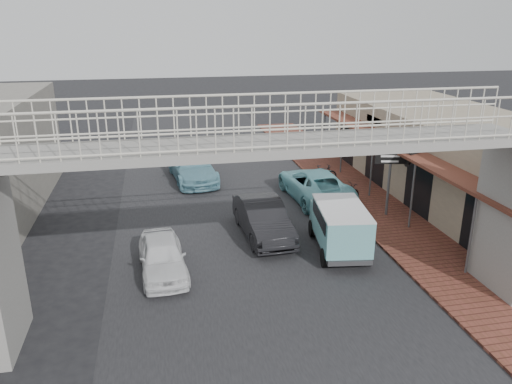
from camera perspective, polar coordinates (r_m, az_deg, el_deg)
name	(u,v)px	position (r m, az deg, el deg)	size (l,w,h in m)	color
ground	(250,255)	(18.64, -0.70, -7.16)	(120.00, 120.00, 0.00)	black
road_strip	(250,254)	(18.63, -0.70, -7.14)	(10.00, 60.00, 0.01)	black
sidewalk	(379,212)	(23.16, 13.87, -2.19)	(3.00, 40.00, 0.10)	brown
shophouse_row	(461,159)	(25.57, 22.42, 3.55)	(7.20, 18.00, 4.00)	gray
footbridge	(277,214)	(13.77, 2.38, -2.54)	(16.40, 2.40, 6.34)	gray
white_hatchback	(162,256)	(17.39, -10.67, -7.19)	(1.51, 3.76, 1.28)	white
dark_sedan	(263,219)	(19.87, 0.79, -3.07)	(1.58, 4.52, 1.49)	black
angkot_curb	(314,184)	(24.19, 6.70, 0.90)	(2.43, 5.27, 1.46)	#73C1C9
angkot_far	(192,166)	(27.07, -7.31, 2.91)	(2.11, 5.18, 1.50)	#669EB1
angkot_van	(340,222)	(18.70, 9.55, -3.41)	(2.17, 3.95, 1.84)	black
motorcycle_near	(345,194)	(23.55, 10.12, -0.23)	(0.61, 1.76, 0.92)	black
motorcycle_far	(323,174)	(26.39, 7.63, 2.08)	(0.45, 1.60, 0.96)	black
street_clock	(491,207)	(17.93, 25.30, -1.52)	(0.74, 0.67, 2.89)	#59595B
arrow_sign	(412,153)	(22.13, 17.40, 4.26)	(2.08, 1.37, 3.47)	#59595B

